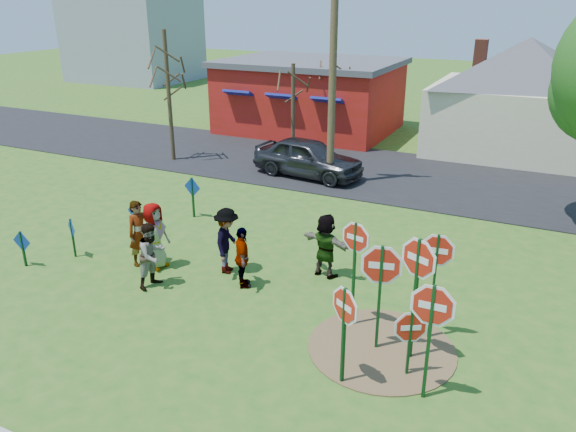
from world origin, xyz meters
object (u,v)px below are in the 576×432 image
(stop_sign_a, at_px, (344,315))
(stop_sign_c, at_px, (417,272))
(stop_sign_b, at_px, (355,248))
(person_b, at_px, (140,233))
(stop_sign_d, at_px, (436,260))
(person_a, at_px, (154,236))
(utility_pole, at_px, (333,62))
(suv, at_px, (308,157))

(stop_sign_a, distance_m, stop_sign_c, 1.79)
(stop_sign_b, bearing_deg, stop_sign_c, -9.42)
(stop_sign_c, xyz_separation_m, person_b, (-8.02, 1.10, -1.08))
(stop_sign_d, bearing_deg, person_a, 172.79)
(person_a, bearing_deg, utility_pole, -5.36)
(stop_sign_d, bearing_deg, stop_sign_a, -123.14)
(utility_pole, bearing_deg, stop_sign_a, -67.14)
(stop_sign_d, xyz_separation_m, person_b, (-8.21, 0.17, -0.96))
(person_a, xyz_separation_m, suv, (0.41, 9.65, -0.12))
(stop_sign_b, height_order, person_a, stop_sign_b)
(person_a, bearing_deg, stop_sign_a, -106.02)
(stop_sign_a, bearing_deg, suv, 149.04)
(stop_sign_a, height_order, person_b, stop_sign_a)
(utility_pole, bearing_deg, suv, 152.62)
(stop_sign_a, distance_m, stop_sign_d, 2.64)
(stop_sign_d, relative_size, person_b, 1.39)
(person_b, bearing_deg, stop_sign_c, -75.82)
(stop_sign_d, bearing_deg, utility_pole, 117.58)
(stop_sign_a, distance_m, stop_sign_b, 2.17)
(stop_sign_a, relative_size, stop_sign_c, 0.77)
(person_a, height_order, person_b, person_a)
(stop_sign_a, bearing_deg, stop_sign_d, 95.04)
(stop_sign_a, xyz_separation_m, stop_sign_d, (1.20, 2.32, 0.38))
(person_b, bearing_deg, person_a, -65.36)
(suv, bearing_deg, stop_sign_d, -136.45)
(stop_sign_a, height_order, stop_sign_d, stop_sign_d)
(person_a, relative_size, suv, 0.41)
(stop_sign_c, bearing_deg, utility_pole, 144.87)
(person_a, distance_m, person_b, 0.50)
(stop_sign_a, xyz_separation_m, stop_sign_b, (-0.53, 2.06, 0.42))
(person_a, bearing_deg, suv, 2.62)
(stop_sign_a, xyz_separation_m, utility_pole, (-4.85, 11.51, 3.29))
(person_a, height_order, suv, person_a)
(utility_pole, bearing_deg, person_b, -103.41)
(stop_sign_b, height_order, person_b, stop_sign_b)
(suv, bearing_deg, stop_sign_c, -139.59)
(stop_sign_a, height_order, utility_pole, utility_pole)
(stop_sign_b, xyz_separation_m, utility_pole, (-4.32, 9.45, 2.87))
(stop_sign_c, bearing_deg, person_a, -163.68)
(stop_sign_c, height_order, stop_sign_d, stop_sign_c)
(stop_sign_c, relative_size, person_b, 1.52)
(person_a, xyz_separation_m, utility_pole, (1.66, 9.00, 3.87))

